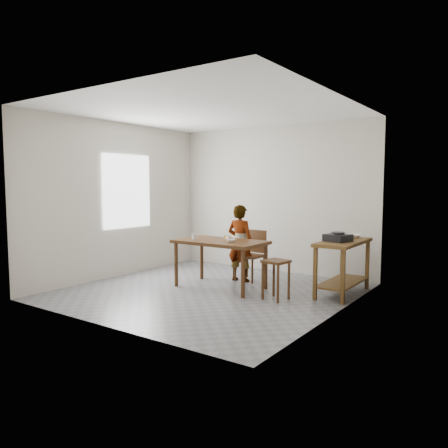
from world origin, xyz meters
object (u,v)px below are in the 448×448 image
Objects in this scene: dining_table at (220,264)px; child at (240,243)px; prep_counter at (343,267)px; stool at (276,280)px; dining_chair at (250,256)px.

child reaches higher than dining_table.
dining_table is at bearing 89.12° from child.
child reaches higher than prep_counter.
stool is (1.06, -0.14, -0.09)m from dining_table.
dining_table reaches higher than stool.
dining_table is at bearing 172.66° from stool.
prep_counter is at bearing 22.15° from dining_table.
child is 2.28× the size of stool.
prep_counter is 1.62m from dining_chair.
dining_chair is (0.10, 0.71, 0.05)m from dining_table.
dining_chair is at bearing 81.88° from dining_table.
child is (-1.73, -0.12, 0.24)m from prep_counter.
dining_table is 0.72m from dining_chair.
prep_counter is 0.93× the size of child.
stool is at bearing -7.34° from dining_table.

